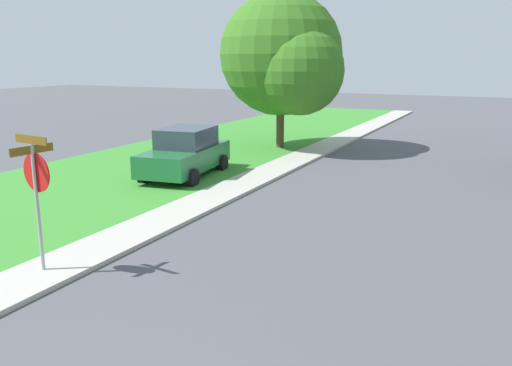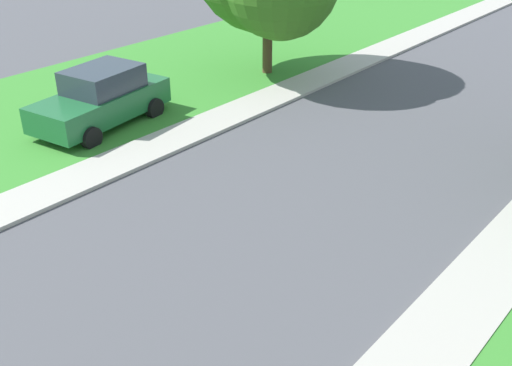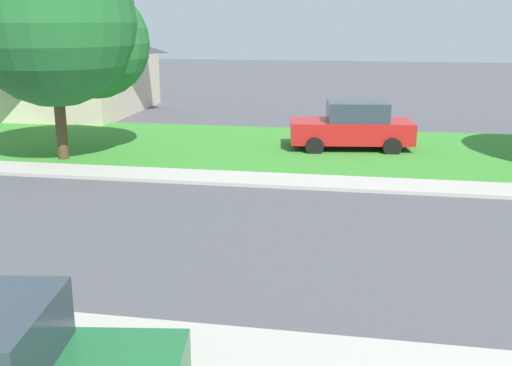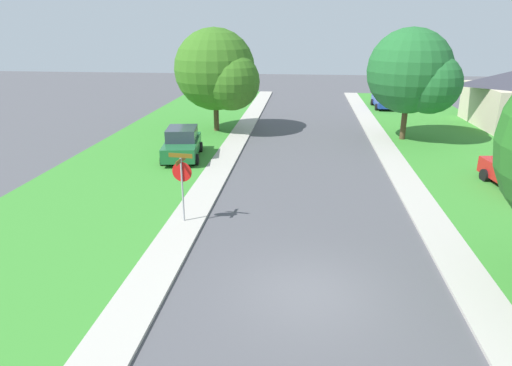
% 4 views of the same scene
% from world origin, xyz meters
% --- Properties ---
extents(sidewalk_east, '(1.40, 56.00, 0.10)m').
position_xyz_m(sidewalk_east, '(4.70, 12.00, 0.05)').
color(sidewalk_east, '#ADA89E').
rests_on(sidewalk_east, ground).
extents(sidewalk_west, '(1.40, 56.00, 0.10)m').
position_xyz_m(sidewalk_west, '(-4.70, 12.00, 0.05)').
color(sidewalk_west, '#ADA89E').
rests_on(sidewalk_west, ground).
extents(lawn_west, '(8.00, 56.00, 0.08)m').
position_xyz_m(lawn_west, '(-9.40, 12.00, 0.04)').
color(lawn_west, '#38842D').
rests_on(lawn_west, ground).
extents(car_green_far_down_street, '(2.50, 4.52, 1.76)m').
position_xyz_m(car_green_far_down_street, '(-7.11, 12.91, 0.87)').
color(car_green_far_down_street, '#1E6033').
rests_on(car_green_far_down_street, ground).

